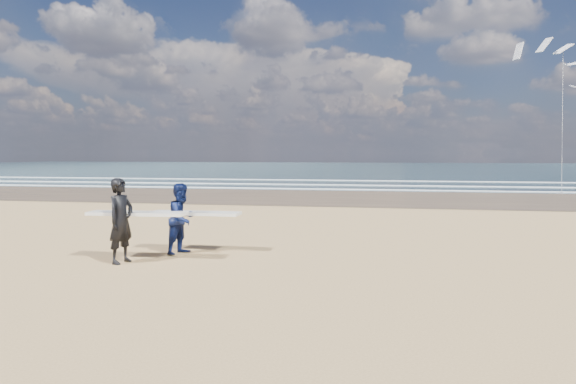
# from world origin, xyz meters

# --- Properties ---
(ocean) EXTENTS (220.00, 100.00, 0.02)m
(ocean) POSITION_xyz_m (20.00, 72.00, 0.01)
(ocean) COLOR #182D35
(ocean) RESTS_ON ground
(surfer_near) EXTENTS (2.23, 1.06, 1.86)m
(surfer_near) POSITION_xyz_m (0.34, -0.38, 0.94)
(surfer_near) COLOR black
(surfer_near) RESTS_ON ground
(surfer_far) EXTENTS (2.20, 1.10, 1.68)m
(surfer_far) POSITION_xyz_m (1.23, 0.84, 0.85)
(surfer_far) COLOR #0B143D
(surfer_far) RESTS_ON ground
(kite_1) EXTENTS (5.41, 4.70, 10.22)m
(kite_1) POSITION_xyz_m (16.79, 24.41, 5.54)
(kite_1) COLOR slate
(kite_1) RESTS_ON ground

